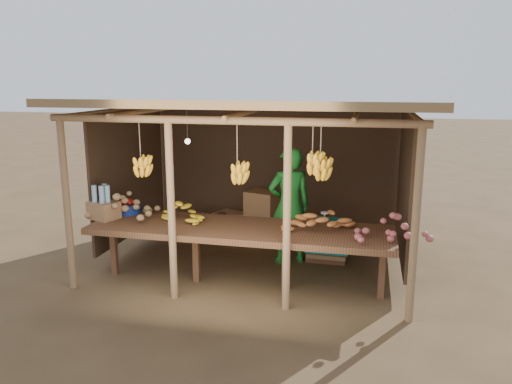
# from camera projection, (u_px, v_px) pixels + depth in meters

# --- Properties ---
(ground) EXTENTS (60.00, 60.00, 0.00)m
(ground) POSITION_uv_depth(u_px,v_px,m) (256.00, 260.00, 7.48)
(ground) COLOR brown
(ground) RESTS_ON ground
(stall_structure) EXTENTS (4.70, 3.50, 2.43)m
(stall_structure) POSITION_uv_depth(u_px,v_px,m) (255.00, 133.00, 7.02)
(stall_structure) COLOR #936E4B
(stall_structure) RESTS_ON ground
(counter) EXTENTS (3.90, 1.05, 0.80)m
(counter) POSITION_uv_depth(u_px,v_px,m) (240.00, 231.00, 6.42)
(counter) COLOR brown
(counter) RESTS_ON ground
(potato_heap) EXTENTS (0.89, 0.54, 0.36)m
(potato_heap) POSITION_uv_depth(u_px,v_px,m) (123.00, 204.00, 6.81)
(potato_heap) COLOR #9B7A50
(potato_heap) RESTS_ON counter
(sweet_potato_heap) EXTENTS (0.99, 0.78, 0.35)m
(sweet_potato_heap) POSITION_uv_depth(u_px,v_px,m) (321.00, 216.00, 6.24)
(sweet_potato_heap) COLOR #B2652D
(sweet_potato_heap) RESTS_ON counter
(onion_heap) EXTENTS (0.95, 0.67, 0.36)m
(onion_heap) POSITION_uv_depth(u_px,v_px,m) (394.00, 227.00, 5.76)
(onion_heap) COLOR #AF5555
(onion_heap) RESTS_ON counter
(banana_pile) EXTENTS (0.55, 0.34, 0.34)m
(banana_pile) POSITION_uv_depth(u_px,v_px,m) (180.00, 209.00, 6.63)
(banana_pile) COLOR yellow
(banana_pile) RESTS_ON counter
(tomato_basin) EXTENTS (0.37, 0.37, 0.19)m
(tomato_basin) POSITION_uv_depth(u_px,v_px,m) (128.00, 207.00, 7.06)
(tomato_basin) COLOR navy
(tomato_basin) RESTS_ON counter
(bottle_box) EXTENTS (0.45, 0.41, 0.47)m
(bottle_box) POSITION_uv_depth(u_px,v_px,m) (103.00, 206.00, 6.75)
(bottle_box) COLOR #956742
(bottle_box) RESTS_ON counter
(vendor) EXTENTS (0.74, 0.63, 1.71)m
(vendor) POSITION_uv_depth(u_px,v_px,m) (289.00, 206.00, 7.25)
(vendor) COLOR #1B7A27
(vendor) RESTS_ON ground
(tarp_crate) EXTENTS (0.66, 0.57, 0.76)m
(tarp_crate) POSITION_uv_depth(u_px,v_px,m) (327.00, 239.00, 7.48)
(tarp_crate) COLOR brown
(tarp_crate) RESTS_ON ground
(carton_stack) EXTENTS (1.18, 0.56, 0.82)m
(carton_stack) POSITION_uv_depth(u_px,v_px,m) (252.00, 218.00, 8.42)
(carton_stack) COLOR #956742
(carton_stack) RESTS_ON ground
(burlap_sacks) EXTENTS (0.75, 0.39, 0.53)m
(burlap_sacks) POSITION_uv_depth(u_px,v_px,m) (212.00, 224.00, 8.53)
(burlap_sacks) COLOR #422E1E
(burlap_sacks) RESTS_ON ground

